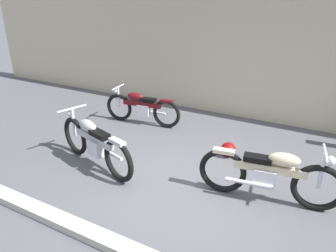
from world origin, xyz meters
name	(u,v)px	position (x,y,z in m)	size (l,w,h in m)	color
ground_plane	(179,187)	(0.00, 0.00, 0.00)	(40.00, 40.00, 0.00)	#56565B
building_wall	(252,52)	(0.00, 3.79, 1.65)	(18.00, 0.30, 3.30)	beige
curb_strip	(120,247)	(0.00, -1.60, 0.06)	(18.00, 0.24, 0.12)	#B7B2A8
helmet	(228,150)	(0.34, 1.43, 0.15)	(0.29, 0.29, 0.29)	maroon
motorcycle_silver	(94,143)	(-1.69, -0.10, 0.47)	(2.10, 0.83, 0.97)	black
motorcycle_maroon	(141,107)	(-2.07, 2.03, 0.42)	(1.95, 0.56, 0.88)	black
motorcycle_cream	(270,174)	(1.34, 0.34, 0.46)	(2.12, 0.65, 0.96)	black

